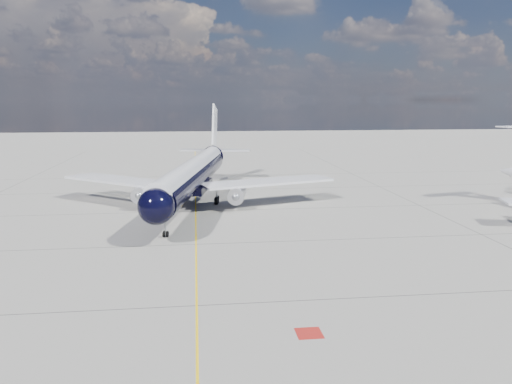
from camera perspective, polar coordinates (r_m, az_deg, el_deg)
ground at (r=69.18m, az=-6.92°, el=-1.29°), size 320.00×320.00×0.00m
taxiway_centerline at (r=64.29m, az=-6.91°, el=-2.19°), size 0.16×160.00×0.01m
red_marking at (r=31.78m, az=6.08°, el=-15.75°), size 1.60×1.60×0.01m
main_airliner at (r=68.11m, az=-7.09°, el=2.08°), size 37.59×46.24×13.42m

